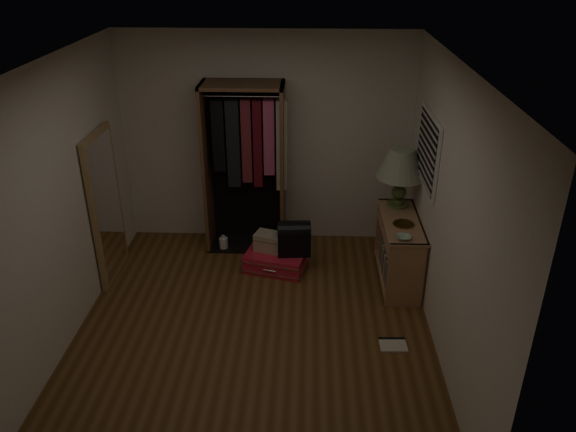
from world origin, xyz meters
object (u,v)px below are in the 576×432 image
object	(u,v)px
train_case	(269,241)
table_lamp	(401,165)
black_bag	(294,237)
console_bookshelf	(399,247)
pink_suitcase	(276,260)
open_wardrobe	(247,154)
floor_mirror	(106,207)
white_jug	(224,243)

from	to	relation	value
train_case	table_lamp	xyz separation A→B (m)	(1.47, 0.13, 0.93)
black_bag	table_lamp	xyz separation A→B (m)	(1.18, 0.20, 0.83)
console_bookshelf	train_case	bearing A→B (deg)	171.87
pink_suitcase	open_wardrobe	bearing A→B (deg)	135.87
console_bookshelf	pink_suitcase	world-z (taller)	console_bookshelf
pink_suitcase	table_lamp	xyz separation A→B (m)	(1.39, 0.19, 1.14)
console_bookshelf	floor_mirror	size ratio (longest dim) A/B	0.66
open_wardrobe	pink_suitcase	distance (m)	1.30
pink_suitcase	train_case	bearing A→B (deg)	161.41
console_bookshelf	table_lamp	world-z (taller)	table_lamp
open_wardrobe	train_case	size ratio (longest dim) A/B	5.55
floor_mirror	white_jug	distance (m)	1.52
train_case	white_jug	bearing A→B (deg)	166.96
black_bag	white_jug	size ratio (longest dim) A/B	2.15
open_wardrobe	white_jug	world-z (taller)	open_wardrobe
pink_suitcase	black_bag	world-z (taller)	black_bag
open_wardrobe	train_case	distance (m)	1.07
console_bookshelf	train_case	world-z (taller)	console_bookshelf
console_bookshelf	black_bag	world-z (taller)	console_bookshelf
black_bag	table_lamp	world-z (taller)	table_lamp
open_wardrobe	pink_suitcase	world-z (taller)	open_wardrobe
console_bookshelf	pink_suitcase	size ratio (longest dim) A/B	1.41
floor_mirror	table_lamp	size ratio (longest dim) A/B	2.49
open_wardrobe	floor_mirror	xyz separation A→B (m)	(-1.48, -0.77, -0.35)
black_bag	white_jug	distance (m)	1.04
train_case	table_lamp	size ratio (longest dim) A/B	0.54
console_bookshelf	black_bag	distance (m)	1.19
floor_mirror	table_lamp	bearing A→B (deg)	6.47
floor_mirror	black_bag	xyz separation A→B (m)	(2.06, 0.17, -0.43)
table_lamp	open_wardrobe	bearing A→B (deg)	167.14
train_case	floor_mirror	bearing A→B (deg)	-154.00
floor_mirror	pink_suitcase	xyz separation A→B (m)	(1.85, 0.18, -0.74)
console_bookshelf	train_case	distance (m)	1.49
open_wardrobe	black_bag	world-z (taller)	open_wardrobe
train_case	black_bag	xyz separation A→B (m)	(0.29, -0.06, 0.10)
train_case	white_jug	distance (m)	0.74
floor_mirror	pink_suitcase	size ratio (longest dim) A/B	2.14
floor_mirror	white_jug	xyz separation A→B (m)	(1.17, 0.60, -0.77)
floor_mirror	white_jug	bearing A→B (deg)	27.11
pink_suitcase	table_lamp	world-z (taller)	table_lamp
white_jug	train_case	bearing A→B (deg)	-31.46
table_lamp	white_jug	world-z (taller)	table_lamp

